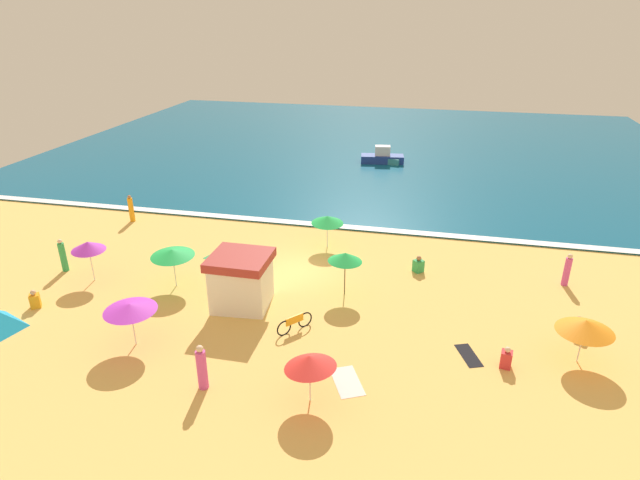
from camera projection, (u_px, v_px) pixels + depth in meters
name	position (u px, v px, depth m)	size (l,w,h in m)	color
ground_plane	(298.00, 271.00, 27.64)	(60.00, 60.00, 0.00)	#EDBC60
ocean_water	(369.00, 145.00, 52.57)	(60.00, 44.00, 0.10)	#0F567A
wave_breaker_foam	(324.00, 225.00, 33.22)	(57.00, 0.70, 0.01)	white
lifeguard_cabana	(241.00, 280.00, 23.97)	(2.68, 2.53, 2.54)	white
beach_umbrella_0	(130.00, 307.00, 20.88)	(2.20, 2.20, 1.94)	silver
beach_umbrella_1	(172.00, 253.00, 25.39)	(2.49, 2.50, 2.05)	silver
beach_umbrella_2	(345.00, 257.00, 24.56)	(2.20, 2.19, 2.25)	#4C3823
beach_umbrella_3	(327.00, 220.00, 29.69)	(2.48, 2.49, 1.98)	silver
beach_umbrella_4	(585.00, 326.00, 19.88)	(2.88, 2.87, 1.95)	silver
beach_umbrella_5	(88.00, 246.00, 25.89)	(2.30, 2.29, 2.20)	silver
beach_umbrella_6	(310.00, 362.00, 17.83)	(2.57, 2.56, 2.01)	silver
parked_bicycle	(295.00, 323.00, 22.37)	(1.22, 1.43, 0.76)	black
beachgoer_0	(202.00, 368.00, 18.80)	(0.48, 0.48, 1.83)	#D84CA5
beachgoer_1	(567.00, 270.00, 25.90)	(0.39, 0.39, 1.72)	#D84CA5
beachgoer_2	(131.00, 209.00, 33.72)	(0.40, 0.40, 1.79)	orange
beachgoer_3	(35.00, 300.00, 24.12)	(0.59, 0.59, 0.90)	orange
beachgoer_4	(418.00, 265.00, 27.40)	(0.65, 0.65, 0.90)	green
beachgoer_5	(506.00, 358.00, 20.08)	(0.48, 0.48, 0.91)	red
beachgoer_6	(577.00, 327.00, 22.10)	(0.63, 0.63, 0.88)	green
beachgoer_7	(63.00, 256.00, 27.31)	(0.43, 0.43, 1.80)	green
beach_towel_0	(347.00, 382.00, 19.43)	(1.61, 1.99, 0.01)	white
beach_towel_1	(469.00, 355.00, 20.89)	(1.13, 1.67, 0.01)	black
beach_towel_2	(218.00, 256.00, 29.29)	(1.44, 1.70, 0.01)	green
small_boat_0	(383.00, 158.00, 46.39)	(3.28, 1.67, 1.24)	teal
small_boat_1	(382.00, 157.00, 46.34)	(3.90, 1.87, 1.51)	navy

